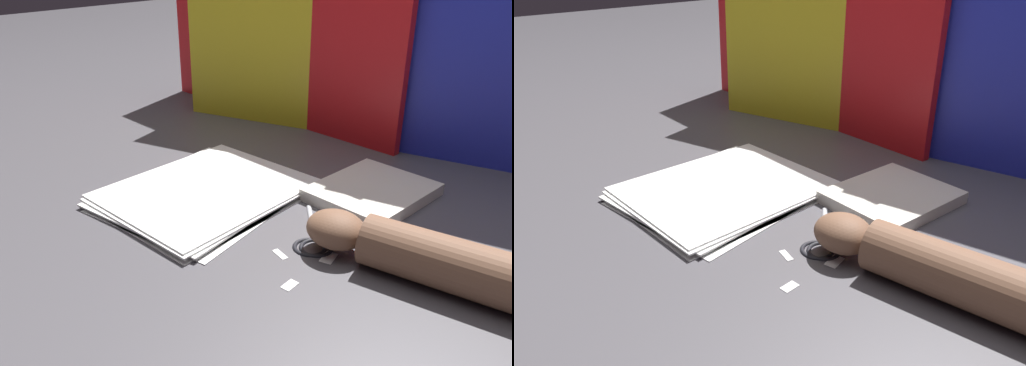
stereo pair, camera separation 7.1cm
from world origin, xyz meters
The scene contains 11 objects.
ground_plane centered at (0.00, 0.00, 0.00)m, with size 6.00×6.00×0.00m, color #4C494F.
backdrop_panel_left centered at (-0.26, 0.48, 0.27)m, with size 0.75×0.13×0.54m.
backdrop_panel_center centered at (-0.02, 0.48, 0.24)m, with size 0.87×0.18×0.49m.
paper_stack centered at (-0.08, 0.02, 0.01)m, with size 0.31×0.37×0.02m.
book_closed centered at (0.16, 0.20, 0.01)m, with size 0.20×0.23×0.02m.
scissors centered at (0.16, 0.01, 0.00)m, with size 0.12×0.16×0.01m.
hand_forearm centered at (0.33, 0.02, 0.04)m, with size 0.34×0.10×0.07m.
paper_scrap_near centered at (0.19, -0.10, 0.00)m, with size 0.02×0.02×0.00m.
paper_scrap_mid centered at (0.14, -0.05, 0.00)m, with size 0.03×0.02×0.00m.
paper_scrap_far centered at (0.20, -0.02, 0.00)m, with size 0.02×0.03×0.00m.
pen centered at (-0.19, 0.09, 0.00)m, with size 0.02×0.14×0.01m.
Camera 2 is at (0.54, -0.52, 0.41)m, focal length 35.00 mm.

